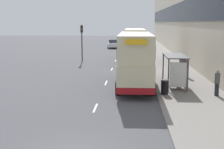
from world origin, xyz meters
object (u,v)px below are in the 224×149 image
(pedestrian_at_shelter, at_px, (217,82))
(litter_bin, at_px, (165,87))
(bus_shelter, at_px, (178,65))
(double_decker_bus_ahead, at_px, (135,45))
(pedestrian_1, at_px, (186,68))
(double_decker_bus_near, at_px, (135,58))
(car_0, at_px, (113,44))
(traffic_light_far_kerb, at_px, (82,37))

(pedestrian_at_shelter, distance_m, litter_bin, 3.61)
(bus_shelter, distance_m, litter_bin, 3.09)
(double_decker_bus_ahead, height_order, pedestrian_1, double_decker_bus_ahead)
(double_decker_bus_near, xyz_separation_m, pedestrian_at_shelter, (5.65, -3.59, -1.21))
(double_decker_bus_ahead, height_order, car_0, double_decker_bus_ahead)
(car_0, height_order, litter_bin, car_0)
(double_decker_bus_ahead, xyz_separation_m, pedestrian_at_shelter, (5.55, -18.80, -1.21))
(car_0, xyz_separation_m, litter_bin, (6.16, -41.24, -0.18))
(car_0, bearing_deg, bus_shelter, 100.81)
(bus_shelter, bearing_deg, pedestrian_1, 72.00)
(car_0, relative_size, traffic_light_far_kerb, 0.84)
(double_decker_bus_near, xyz_separation_m, pedestrian_1, (4.80, 3.78, -1.26))
(pedestrian_at_shelter, height_order, litter_bin, pedestrian_at_shelter)
(pedestrian_1, height_order, litter_bin, pedestrian_1)
(litter_bin, xyz_separation_m, traffic_light_far_kerb, (-8.95, 19.15, 2.59))
(traffic_light_far_kerb, bearing_deg, double_decker_bus_near, -66.39)
(double_decker_bus_near, relative_size, double_decker_bus_ahead, 0.98)
(pedestrian_at_shelter, height_order, pedestrian_1, pedestrian_at_shelter)
(car_0, height_order, pedestrian_1, pedestrian_1)
(double_decker_bus_near, distance_m, car_0, 38.06)
(double_decker_bus_ahead, xyz_separation_m, litter_bin, (1.97, -18.64, -1.62))
(double_decker_bus_ahead, xyz_separation_m, pedestrian_1, (4.70, -11.43, -1.26))
(traffic_light_far_kerb, bearing_deg, pedestrian_at_shelter, -57.03)
(double_decker_bus_ahead, distance_m, litter_bin, 18.81)
(double_decker_bus_ahead, distance_m, car_0, 23.03)
(car_0, relative_size, litter_bin, 3.90)
(double_decker_bus_near, height_order, car_0, double_decker_bus_near)
(bus_shelter, distance_m, double_decker_bus_ahead, 16.39)
(bus_shelter, height_order, double_decker_bus_near, double_decker_bus_near)
(car_0, xyz_separation_m, traffic_light_far_kerb, (-2.79, -22.09, 2.41))
(double_decker_bus_ahead, relative_size, litter_bin, 10.25)
(bus_shelter, relative_size, litter_bin, 4.00)
(double_decker_bus_near, xyz_separation_m, litter_bin, (2.08, -3.42, -1.61))
(double_decker_bus_ahead, height_order, litter_bin, double_decker_bus_ahead)
(double_decker_bus_near, bearing_deg, bus_shelter, -14.52)
(traffic_light_far_kerb, bearing_deg, bus_shelter, -58.47)
(bus_shelter, relative_size, traffic_light_far_kerb, 0.87)
(bus_shelter, relative_size, car_0, 1.03)
(double_decker_bus_ahead, relative_size, car_0, 2.63)
(car_0, relative_size, pedestrian_at_shelter, 2.25)
(bus_shelter, relative_size, double_decker_bus_ahead, 0.39)
(double_decker_bus_near, xyz_separation_m, double_decker_bus_ahead, (0.10, 15.22, 0.00))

